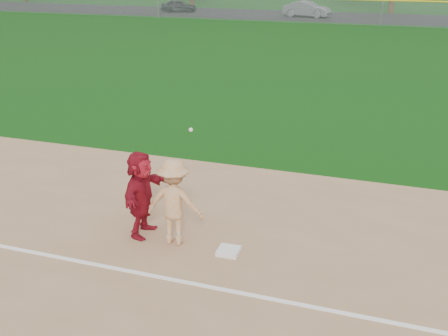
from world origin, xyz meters
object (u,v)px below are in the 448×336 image
(car_left, at_px, (179,6))
(car_mid, at_px, (307,9))
(first_base, at_px, (229,251))
(base_runner, at_px, (141,194))

(car_left, height_order, car_mid, car_mid)
(first_base, xyz_separation_m, car_left, (-20.88, 45.20, 0.56))
(base_runner, xyz_separation_m, car_left, (-18.99, 45.00, -0.28))
(base_runner, height_order, car_left, base_runner)
(first_base, relative_size, base_runner, 0.23)
(base_runner, height_order, car_mid, base_runner)
(first_base, relative_size, car_left, 0.11)
(base_runner, xyz_separation_m, car_mid, (-5.69, 44.27, -0.18))
(car_mid, bearing_deg, first_base, -161.69)
(first_base, xyz_separation_m, car_mid, (-7.59, 44.46, 0.66))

